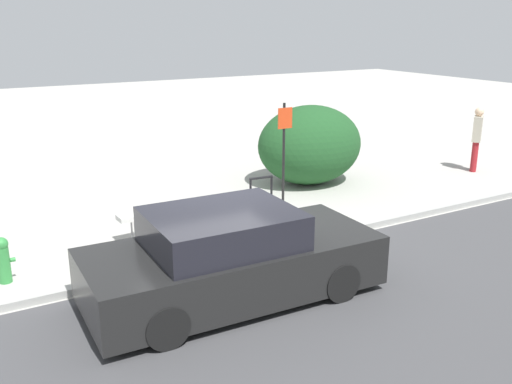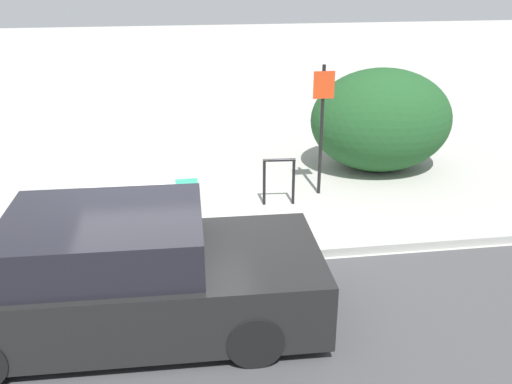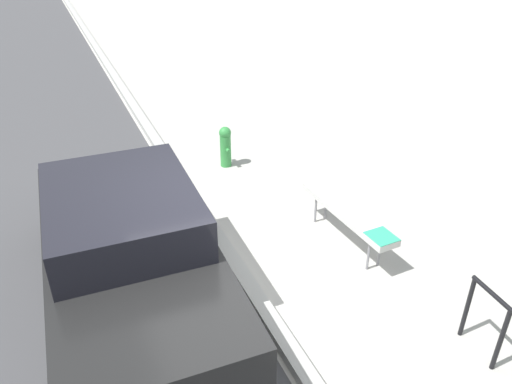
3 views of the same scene
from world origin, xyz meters
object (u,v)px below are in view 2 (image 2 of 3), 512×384
bench (142,189)px  sign_post (322,119)px  parked_car_near (121,277)px  bike_rack (279,177)px

bench → sign_post: 3.27m
sign_post → bench: bearing=-169.4°
bench → parked_car_near: bearing=-94.9°
bench → sign_post: (3.09, 0.58, 0.89)m
parked_car_near → sign_post: bearing=49.6°
bike_rack → sign_post: sign_post is taller
sign_post → parked_car_near: bearing=-131.9°
bike_rack → sign_post: 1.25m
bench → bike_rack: bike_rack is taller
sign_post → bike_rack: bearing=-155.5°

